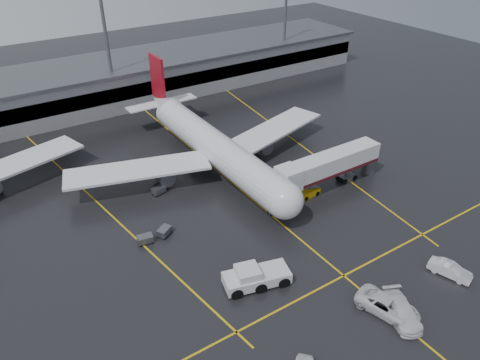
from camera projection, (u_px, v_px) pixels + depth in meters
ground at (244, 193)px, 71.14m from camera, size 220.00×220.00×0.00m
apron_line_centre at (244, 192)px, 71.13m from camera, size 0.25×90.00×0.02m
apron_line_stop at (344, 276)px, 55.46m from camera, size 60.00×0.25×0.02m
apron_line_left at (97, 202)px, 68.96m from camera, size 9.99×69.35×0.02m
apron_line_right at (294, 140)px, 86.63m from camera, size 7.57×69.64×0.02m
terminal at (126, 79)px, 103.02m from camera, size 122.00×19.00×8.60m
light_mast_mid at (107, 43)px, 91.14m from camera, size 3.00×1.20×25.45m
light_mast_right at (285, 16)px, 112.06m from camera, size 3.00×1.20×25.45m
main_airliner at (212, 144)px, 75.84m from camera, size 48.80×45.60×14.10m
jet_bridge at (330, 166)px, 70.32m from camera, size 19.90×3.40×6.05m
pushback_tractor at (255, 277)px, 53.68m from camera, size 8.36×5.10×2.79m
belt_loader at (309, 193)px, 70.11m from camera, size 3.62×1.84×2.24m
service_van_a at (388, 306)px, 50.04m from camera, size 5.04×7.65×1.95m
service_van_b at (402, 311)px, 49.51m from camera, size 4.98×6.80×1.83m
service_van_c at (450, 270)px, 55.15m from camera, size 3.25×5.35×1.66m
baggage_cart_a at (164, 231)px, 61.88m from camera, size 2.39×2.18×1.12m
baggage_cart_b at (145, 239)px, 60.49m from camera, size 2.17×1.58×1.12m
baggage_cart_c at (159, 190)px, 70.62m from camera, size 2.26×1.75×1.12m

